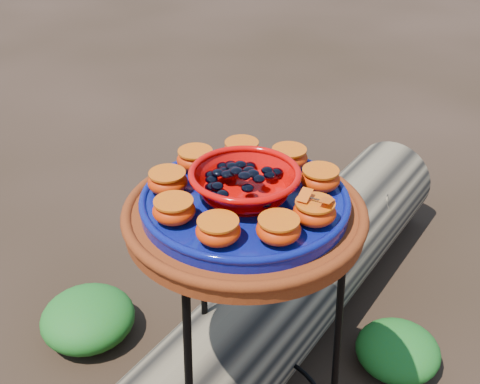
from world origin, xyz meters
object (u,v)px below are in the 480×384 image
driftwood_log (289,292)px  terracotta_saucer (245,217)px  plant_stand (244,353)px  red_bowl (245,185)px  cobalt_plate (245,203)px

driftwood_log → terracotta_saucer: bearing=-136.2°
plant_stand → red_bowl: bearing=0.0°
cobalt_plate → driftwood_log: (0.32, 0.31, -0.59)m
plant_stand → driftwood_log: size_ratio=0.42×
plant_stand → terracotta_saucer: size_ratio=1.52×
red_bowl → driftwood_log: (0.32, 0.31, -0.63)m
plant_stand → cobalt_plate: size_ratio=1.77×
cobalt_plate → driftwood_log: cobalt_plate is taller
plant_stand → cobalt_plate: bearing=0.0°
cobalt_plate → plant_stand: bearing=0.0°
plant_stand → cobalt_plate: (0.00, 0.00, 0.40)m
terracotta_saucer → cobalt_plate: cobalt_plate is taller
cobalt_plate → red_bowl: red_bowl is taller
terracotta_saucer → red_bowl: bearing=0.0°
driftwood_log → cobalt_plate: bearing=-136.2°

